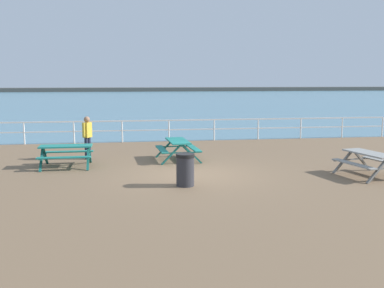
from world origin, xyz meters
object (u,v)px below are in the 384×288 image
(picnic_table_near_right, at_px, (178,145))
(litter_bin, at_px, (185,170))
(visitor, at_px, (87,135))
(picnic_table_near_left, at_px, (66,151))
(picnic_table_mid_centre, at_px, (369,158))

(picnic_table_near_right, bearing_deg, litter_bin, 172.71)
(visitor, relative_size, litter_bin, 1.75)
(picnic_table_near_left, relative_size, litter_bin, 1.90)
(picnic_table_near_right, distance_m, litter_bin, 4.09)
(picnic_table_mid_centre, xyz_separation_m, visitor, (-9.13, 4.53, 0.36))
(visitor, distance_m, litter_bin, 5.83)
(picnic_table_mid_centre, bearing_deg, picnic_table_near_right, 45.30)
(picnic_table_near_right, relative_size, litter_bin, 1.99)
(picnic_table_near_left, height_order, picnic_table_near_right, same)
(visitor, xyz_separation_m, litter_bin, (3.15, -4.88, -0.47))
(picnic_table_near_right, xyz_separation_m, visitor, (-3.43, 0.80, 0.36))
(picnic_table_near_right, height_order, visitor, visitor)
(picnic_table_near_left, distance_m, visitor, 1.67)
(picnic_table_near_right, relative_size, picnic_table_mid_centre, 0.91)
(picnic_table_mid_centre, relative_size, visitor, 1.24)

